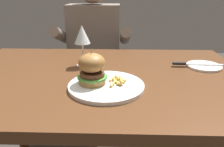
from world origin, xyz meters
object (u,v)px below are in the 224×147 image
at_px(burger_sandwich, 92,69).
at_px(bread_plate, 204,66).
at_px(wine_glass, 82,36).
at_px(main_plate, 106,86).
at_px(table_knife, 193,64).
at_px(diner_person, 95,63).

xyz_separation_m(burger_sandwich, bread_plate, (0.49, 0.23, -0.07)).
xyz_separation_m(wine_glass, bread_plate, (0.56, -0.00, -0.14)).
distance_m(burger_sandwich, wine_glass, 0.25).
height_order(main_plate, table_knife, table_knife).
bearing_deg(bread_plate, table_knife, 178.11).
bearing_deg(bread_plate, main_plate, -151.35).
relative_size(burger_sandwich, diner_person, 0.11).
distance_m(wine_glass, bread_plate, 0.58).
relative_size(main_plate, table_knife, 1.21).
bearing_deg(diner_person, table_knife, -48.09).
distance_m(wine_glass, table_knife, 0.52).
distance_m(bread_plate, table_knife, 0.05).
bearing_deg(diner_person, bread_plate, -45.49).
relative_size(main_plate, diner_person, 0.24).
distance_m(wine_glass, diner_person, 0.66).
bearing_deg(table_knife, burger_sandwich, -152.05).
bearing_deg(burger_sandwich, table_knife, 27.95).
relative_size(main_plate, burger_sandwich, 2.16).
bearing_deg(table_knife, main_plate, -148.07).
distance_m(burger_sandwich, diner_person, 0.85).
relative_size(burger_sandwich, table_knife, 0.56).
height_order(burger_sandwich, diner_person, diner_person).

